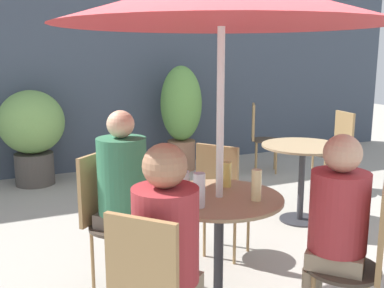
# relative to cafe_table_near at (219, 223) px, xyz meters

# --- Properties ---
(storefront_wall) EXTENTS (10.00, 0.06, 3.00)m
(storefront_wall) POSITION_rel_cafe_table_near_xyz_m (0.18, 3.84, 0.91)
(storefront_wall) COLOR #3D4756
(storefront_wall) RESTS_ON ground_plane
(cafe_table_near) EXTENTS (0.77, 0.77, 0.75)m
(cafe_table_near) POSITION_rel_cafe_table_near_xyz_m (0.00, 0.00, 0.00)
(cafe_table_near) COLOR #2D2D33
(cafe_table_near) RESTS_ON ground_plane
(cafe_table_far) EXTENTS (0.78, 0.78, 0.75)m
(cafe_table_far) POSITION_rel_cafe_table_near_xyz_m (1.45, 1.06, 0.00)
(cafe_table_far) COLOR #2D2D33
(cafe_table_far) RESTS_ON ground_plane
(bistro_chair_0) EXTENTS (0.46, 0.46, 0.93)m
(bistro_chair_0) POSITION_rel_cafe_table_near_xyz_m (-0.55, 0.62, -0.04)
(bistro_chair_0) COLOR #42382D
(bistro_chair_0) RESTS_ON ground_plane
(bistro_chair_2) EXTENTS (0.46, 0.46, 0.93)m
(bistro_chair_2) POSITION_rel_cafe_table_near_xyz_m (0.55, -0.62, -0.04)
(bistro_chair_2) COLOR #42382D
(bistro_chair_2) RESTS_ON ground_plane
(bistro_chair_3) EXTENTS (0.46, 0.46, 0.93)m
(bistro_chair_3) POSITION_rel_cafe_table_near_xyz_m (0.36, 0.64, -0.04)
(bistro_chair_3) COLOR #42382D
(bistro_chair_3) RESTS_ON ground_plane
(bistro_chair_4) EXTENTS (0.46, 0.45, 0.93)m
(bistro_chair_4) POSITION_rel_cafe_table_near_xyz_m (2.09, 2.82, -0.04)
(bistro_chair_4) COLOR #42382D
(bistro_chair_4) RESTS_ON ground_plane
(bistro_chair_5) EXTENTS (0.42, 0.41, 0.93)m
(bistro_chair_5) POSITION_rel_cafe_table_near_xyz_m (2.47, 1.73, -0.04)
(bistro_chair_5) COLOR #42382D
(bistro_chair_5) RESTS_ON ground_plane
(seated_person_0) EXTENTS (0.41, 0.42, 1.24)m
(seated_person_0) POSITION_rel_cafe_table_near_xyz_m (-0.45, 0.51, 0.15)
(seated_person_0) COLOR brown
(seated_person_0) RESTS_ON ground_plane
(seated_person_1) EXTENTS (0.40, 0.40, 1.21)m
(seated_person_1) POSITION_rel_cafe_table_near_xyz_m (-0.51, -0.45, 0.14)
(seated_person_1) COLOR gray
(seated_person_1) RESTS_ON ground_plane
(seated_person_2) EXTENTS (0.40, 0.40, 1.18)m
(seated_person_2) POSITION_rel_cafe_table_near_xyz_m (0.45, -0.51, 0.12)
(seated_person_2) COLOR gray
(seated_person_2) RESTS_ON ground_plane
(beer_glass_0) EXTENTS (0.06, 0.06, 0.16)m
(beer_glass_0) POSITION_rel_cafe_table_near_xyz_m (0.14, 0.17, 0.25)
(beer_glass_0) COLOR #DBC65B
(beer_glass_0) RESTS_ON cafe_table_near
(beer_glass_1) EXTENTS (0.07, 0.07, 0.14)m
(beer_glass_1) POSITION_rel_cafe_table_near_xyz_m (-0.17, 0.15, 0.23)
(beer_glass_1) COLOR silver
(beer_glass_1) RESTS_ON cafe_table_near
(beer_glass_2) EXTENTS (0.07, 0.07, 0.20)m
(beer_glass_2) POSITION_rel_cafe_table_near_xyz_m (-0.19, -0.12, 0.26)
(beer_glass_2) COLOR silver
(beer_glass_2) RESTS_ON cafe_table_near
(beer_glass_3) EXTENTS (0.06, 0.06, 0.19)m
(beer_glass_3) POSITION_rel_cafe_table_near_xyz_m (0.17, -0.15, 0.26)
(beer_glass_3) COLOR beige
(beer_glass_3) RESTS_ON cafe_table_near
(potted_plant_0) EXTENTS (0.79, 0.79, 1.17)m
(potted_plant_0) POSITION_rel_cafe_table_near_xyz_m (-0.78, 3.42, 0.11)
(potted_plant_0) COLOR #47423D
(potted_plant_0) RESTS_ON ground_plane
(potted_plant_1) EXTENTS (0.57, 0.57, 1.44)m
(potted_plant_1) POSITION_rel_cafe_table_near_xyz_m (1.17, 3.36, 0.23)
(potted_plant_1) COLOR #93664C
(potted_plant_1) RESTS_ON ground_plane
(umbrella) EXTENTS (1.89, 1.89, 2.03)m
(umbrella) POSITION_rel_cafe_table_near_xyz_m (0.00, -0.00, 1.30)
(umbrella) COLOR silver
(umbrella) RESTS_ON ground_plane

